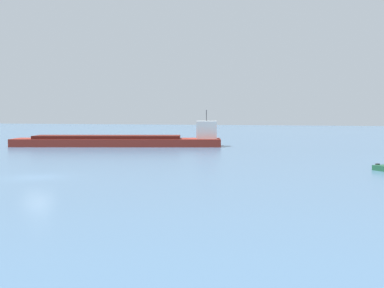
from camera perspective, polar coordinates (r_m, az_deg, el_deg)
ground_plane at (r=44.64m, az=-16.50°, el=-3.50°), size 400.00×400.00×0.00m
cargo_barge at (r=84.39m, az=-7.66°, el=0.40°), size 33.30×15.30×5.84m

